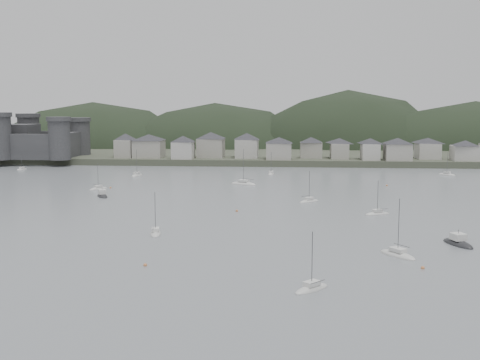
{
  "coord_description": "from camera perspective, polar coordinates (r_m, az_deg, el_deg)",
  "views": [
    {
      "loc": [
        14.88,
        -104.29,
        28.97
      ],
      "look_at": [
        0.0,
        75.0,
        6.0
      ],
      "focal_mm": 44.78,
      "sensor_mm": 36.0,
      "label": 1
    }
  ],
  "objects": [
    {
      "name": "motor_launch_far",
      "position": [
        192.61,
        -12.98,
        -1.47
      ],
      "size": [
        6.16,
        7.96,
        3.82
      ],
      "rotation": [
        0.0,
        0.0,
        3.66
      ],
      "color": "black",
      "rests_on": "ground"
    },
    {
      "name": "sailboat_lead",
      "position": [
        209.73,
        -13.35,
        -0.81
      ],
      "size": [
        5.94,
        6.86,
        9.5
      ],
      "rotation": [
        0.0,
        0.0,
        2.49
      ],
      "color": "beige",
      "rests_on": "ground"
    },
    {
      "name": "moored_fleet",
      "position": [
        170.7,
        -6.39,
        -2.48
      ],
      "size": [
        264.68,
        176.11,
        13.86
      ],
      "color": "beige",
      "rests_on": "ground"
    },
    {
      "name": "forested_ridge",
      "position": [
        375.98,
        3.19,
        1.12
      ],
      "size": [
        851.55,
        103.94,
        102.57
      ],
      "color": "black",
      "rests_on": "ground"
    },
    {
      "name": "ground",
      "position": [
        109.25,
        -3.29,
        -8.11
      ],
      "size": [
        900.0,
        900.0,
        0.0
      ],
      "primitive_type": "plane",
      "color": "slate",
      "rests_on": "ground"
    },
    {
      "name": "castle",
      "position": [
        315.0,
        -20.66,
        3.53
      ],
      "size": [
        66.0,
        43.0,
        20.0
      ],
      "color": "#353537",
      "rests_on": "far_shore_land"
    },
    {
      "name": "waterfront_town",
      "position": [
        290.55,
        11.81,
        3.11
      ],
      "size": [
        451.48,
        28.46,
        12.92
      ],
      "color": "gray",
      "rests_on": "far_shore_land"
    },
    {
      "name": "mooring_buoys",
      "position": [
        159.13,
        1.58,
        -3.16
      ],
      "size": [
        96.94,
        111.84,
        0.7
      ],
      "color": "#C67542",
      "rests_on": "ground"
    },
    {
      "name": "motor_launch_near",
      "position": [
        132.36,
        20.06,
        -5.69
      ],
      "size": [
        6.22,
        9.63,
        4.14
      ],
      "rotation": [
        0.0,
        0.0,
        0.36
      ],
      "color": "black",
      "rests_on": "ground"
    },
    {
      "name": "far_shore_land",
      "position": [
        400.51,
        2.61,
        3.34
      ],
      "size": [
        900.0,
        250.0,
        3.0
      ],
      "primitive_type": "cube",
      "color": "#383D2D",
      "rests_on": "ground"
    }
  ]
}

